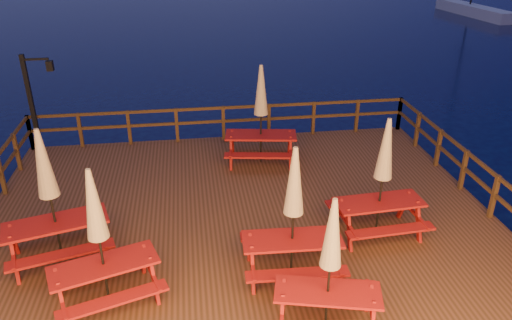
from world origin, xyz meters
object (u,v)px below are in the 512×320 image
object	(u,v)px
picnic_table_0	(50,195)
picnic_table_2	(99,236)
picnic_table_1	(261,113)
sailboat	(473,10)
lamp_post	(36,96)

from	to	relation	value
picnic_table_0	picnic_table_2	xyz separation A→B (m)	(1.12, -1.47, -0.09)
picnic_table_2	picnic_table_1	bearing A→B (deg)	37.33
sailboat	picnic_table_1	size ratio (longest dim) A/B	4.09
lamp_post	picnic_table_2	world-z (taller)	lamp_post
lamp_post	picnic_table_1	distance (m)	6.50
picnic_table_1	picnic_table_2	bearing A→B (deg)	-115.27
sailboat	picnic_table_0	size ratio (longest dim) A/B	4.06
picnic_table_0	picnic_table_1	size ratio (longest dim) A/B	1.01
sailboat	lamp_post	bearing A→B (deg)	-147.26
lamp_post	sailboat	xyz separation A→B (m)	(26.60, 22.63, -1.81)
sailboat	picnic_table_0	world-z (taller)	sailboat
lamp_post	picnic_table_2	bearing A→B (deg)	-68.97
sailboat	picnic_table_1	xyz separation A→B (m)	(-20.28, -24.15, 1.50)
lamp_post	picnic_table_2	size ratio (longest dim) A/B	1.11
picnic_table_0	picnic_table_2	size ratio (longest dim) A/B	1.06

